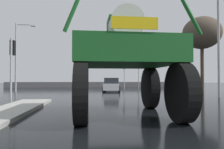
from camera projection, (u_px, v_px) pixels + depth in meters
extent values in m
plane|color=black|center=(104.00, 94.00, 20.18)|extent=(120.00, 120.00, 0.00)
cube|color=#B2AFA8|center=(10.00, 111.00, 8.57)|extent=(1.71, 8.60, 0.15)
cylinder|color=black|center=(84.00, 88.00, 9.68)|extent=(0.43, 1.91, 1.90)
cylinder|color=black|center=(150.00, 88.00, 10.02)|extent=(0.43, 1.91, 1.90)
cylinder|color=black|center=(81.00, 93.00, 6.30)|extent=(0.43, 1.91, 1.90)
cylinder|color=black|center=(181.00, 92.00, 6.63)|extent=(0.43, 1.91, 1.90)
cube|color=#195B23|center=(123.00, 55.00, 8.19)|extent=(3.65, 4.15, 0.88)
cube|color=#154E1E|center=(122.00, 32.00, 8.63)|extent=(1.15, 1.19, 1.08)
cylinder|color=silver|center=(126.00, 24.00, 7.62)|extent=(1.20, 1.02, 1.19)
cylinder|color=#195B23|center=(184.00, 3.00, 6.56)|extent=(1.18, 0.14, 2.02)
cube|color=yellow|center=(135.00, 23.00, 6.14)|extent=(1.39, 0.06, 0.36)
cube|color=silver|center=(112.00, 87.00, 23.97)|extent=(2.21, 4.28, 0.70)
cube|color=#23282D|center=(112.00, 81.00, 23.83)|extent=(1.81, 2.28, 0.64)
cylinder|color=black|center=(105.00, 88.00, 25.34)|extent=(0.25, 0.62, 0.60)
cylinder|color=black|center=(119.00, 88.00, 25.28)|extent=(0.25, 0.62, 0.60)
cylinder|color=black|center=(103.00, 89.00, 22.64)|extent=(0.25, 0.62, 0.60)
cylinder|color=black|center=(119.00, 89.00, 22.58)|extent=(0.25, 0.62, 0.60)
cylinder|color=#A8AAAF|center=(11.00, 71.00, 11.83)|extent=(0.11, 0.11, 3.68)
cube|color=black|center=(13.00, 48.00, 12.08)|extent=(0.24, 0.32, 0.84)
sphere|color=red|center=(14.00, 44.00, 12.27)|extent=(0.17, 0.17, 0.17)
sphere|color=#3C2403|center=(14.00, 48.00, 12.27)|extent=(0.17, 0.17, 0.17)
sphere|color=black|center=(14.00, 53.00, 12.26)|extent=(0.17, 0.17, 0.17)
cylinder|color=#A8AAAF|center=(183.00, 71.00, 12.78)|extent=(0.11, 0.11, 3.78)
cube|color=black|center=(181.00, 48.00, 13.02)|extent=(0.24, 0.32, 0.84)
sphere|color=red|center=(180.00, 45.00, 13.22)|extent=(0.17, 0.17, 0.17)
sphere|color=#3C2403|center=(180.00, 49.00, 13.21)|extent=(0.17, 0.17, 0.17)
sphere|color=black|center=(180.00, 53.00, 13.21)|extent=(0.17, 0.17, 0.17)
cylinder|color=#A8AAAF|center=(139.00, 74.00, 31.26)|extent=(0.11, 0.11, 4.14)
cube|color=black|center=(138.00, 64.00, 31.51)|extent=(0.24, 0.32, 0.84)
sphere|color=red|center=(138.00, 62.00, 31.70)|extent=(0.17, 0.17, 0.17)
sphere|color=#3C2403|center=(138.00, 64.00, 31.70)|extent=(0.17, 0.17, 0.17)
sphere|color=black|center=(138.00, 66.00, 31.69)|extent=(0.17, 0.17, 0.17)
cylinder|color=#A8AAAF|center=(124.00, 76.00, 31.05)|extent=(0.11, 0.11, 3.82)
cube|color=black|center=(124.00, 66.00, 31.30)|extent=(0.24, 0.32, 0.84)
sphere|color=red|center=(124.00, 64.00, 31.49)|extent=(0.17, 0.17, 0.17)
sphere|color=#3C2403|center=(124.00, 66.00, 31.49)|extent=(0.17, 0.17, 0.17)
sphere|color=black|center=(124.00, 68.00, 31.48)|extent=(0.17, 0.17, 0.17)
cylinder|color=#A8AAAF|center=(219.00, 37.00, 16.01)|extent=(0.18, 0.18, 9.18)
cylinder|color=#A8AAAF|center=(16.00, 58.00, 22.18)|extent=(0.18, 0.18, 7.29)
cylinder|color=#A8AAAF|center=(25.00, 25.00, 22.35)|extent=(1.74, 0.10, 0.10)
cube|color=silver|center=(33.00, 26.00, 22.43)|extent=(0.50, 0.24, 0.16)
cylinder|color=#473828|center=(202.00, 69.00, 22.84)|extent=(0.36, 0.36, 4.97)
ellipsoid|color=brown|center=(202.00, 33.00, 22.92)|extent=(4.09, 4.09, 3.48)
cube|color=#59595B|center=(99.00, 85.00, 35.98)|extent=(31.03, 0.24, 0.90)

